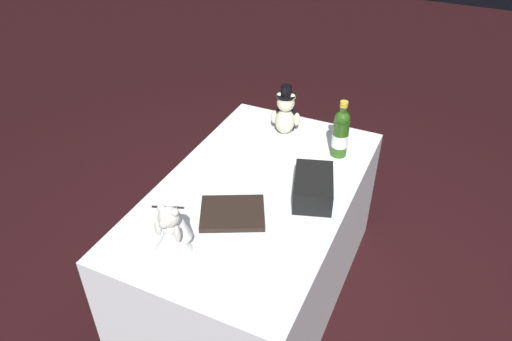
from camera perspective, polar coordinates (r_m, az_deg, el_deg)
ground_plane at (r=2.72m, az=-0.00°, el=-13.94°), size 12.00×12.00×0.00m
reception_table at (r=2.46m, az=-0.00°, el=-8.61°), size 1.45×0.87×0.71m
teddy_bear_groom at (r=2.60m, az=3.56°, el=6.76°), size 0.15×0.16×0.28m
teddy_bear_bride at (r=1.89m, az=-9.94°, el=-7.07°), size 0.19×0.16×0.23m
champagne_bottle at (r=2.42m, az=10.11°, el=4.47°), size 0.08×0.08×0.30m
signing_pen at (r=2.15m, az=-10.38°, el=-4.35°), size 0.06×0.14×0.01m
gift_case_black at (r=2.16m, az=6.87°, el=-1.97°), size 0.32×0.25×0.11m
guestbook at (r=2.07m, az=-2.83°, el=-5.12°), size 0.32×0.35×0.02m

